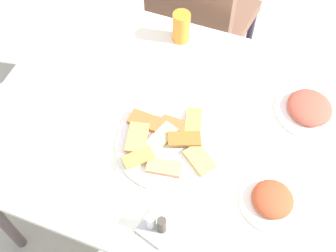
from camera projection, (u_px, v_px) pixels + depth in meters
ground_plane at (169, 204)px, 2.01m from camera, size 6.00×6.00×0.00m
dining_table at (169, 132)px, 1.48m from camera, size 1.22×0.93×0.70m
dining_chair at (198, 14)px, 1.94m from camera, size 0.47×0.48×0.94m
pide_platter at (167, 143)px, 1.36m from camera, size 0.34×0.33×0.04m
salad_plate_greens at (272, 200)px, 1.25m from camera, size 0.19×0.19×0.05m
salad_plate_rice at (309, 108)px, 1.43m from camera, size 0.22×0.22×0.05m
soda_can at (181, 27)px, 1.58m from camera, size 0.09×0.09×0.12m
paper_napkin at (35, 146)px, 1.37m from camera, size 0.17×0.17×0.00m
fork at (31, 150)px, 1.36m from camera, size 0.18×0.06×0.00m
spoon at (37, 141)px, 1.38m from camera, size 0.18×0.08×0.00m
condiment_caddy at (157, 226)px, 1.20m from camera, size 0.11×0.11×0.08m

